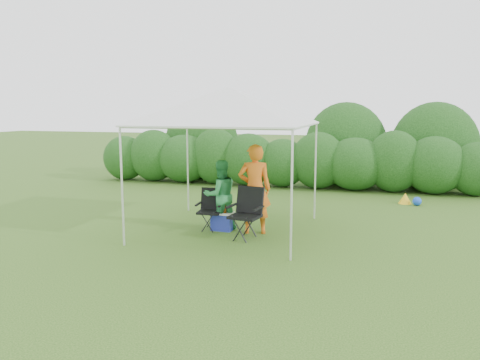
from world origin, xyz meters
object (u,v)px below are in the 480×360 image
(chair_right, at_px, (247,209))
(cooler, at_px, (222,221))
(chair_left, at_px, (211,206))
(woman, at_px, (220,195))
(canopy, at_px, (229,106))
(man, at_px, (255,189))

(chair_right, distance_m, cooler, 0.83)
(chair_left, height_order, woman, woman)
(chair_right, xyz_separation_m, woman, (-0.68, 0.46, 0.16))
(canopy, distance_m, chair_right, 2.01)
(man, bearing_deg, chair_right, 66.62)
(canopy, xyz_separation_m, man, (0.52, -0.03, -1.59))
(canopy, distance_m, man, 1.67)
(man, bearing_deg, canopy, -19.02)
(cooler, bearing_deg, canopy, -0.46)
(chair_left, xyz_separation_m, woman, (0.20, 0.03, 0.24))
(canopy, xyz_separation_m, chair_right, (0.47, -0.40, -1.92))
(canopy, bearing_deg, man, -3.36)
(man, distance_m, woman, 0.75)
(chair_left, xyz_separation_m, cooler, (0.26, -0.02, -0.28))
(chair_left, distance_m, woman, 0.31)
(canopy, distance_m, woman, 1.77)
(cooler, bearing_deg, woman, 140.67)
(chair_right, height_order, man, man)
(canopy, bearing_deg, chair_right, -40.45)
(canopy, height_order, man, canopy)
(chair_left, relative_size, woman, 0.59)
(man, relative_size, woman, 1.24)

